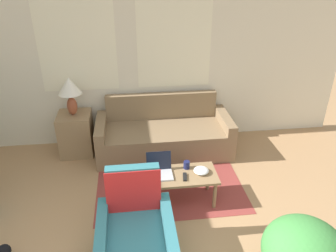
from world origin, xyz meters
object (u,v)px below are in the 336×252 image
(table_lamp, at_px, (70,90))
(tv_remote, at_px, (185,177))
(laptop, at_px, (160,170))
(couch, at_px, (164,135))
(cup_navy, at_px, (187,165))
(armchair, at_px, (136,240))
(snack_bowl, at_px, (201,171))
(coffee_table, at_px, (173,178))

(table_lamp, bearing_deg, tv_remote, -44.34)
(laptop, distance_m, tv_remote, 0.31)
(couch, relative_size, laptop, 6.72)
(table_lamp, xyz_separation_m, laptop, (1.14, -1.27, -0.58))
(cup_navy, bearing_deg, armchair, -124.79)
(armchair, height_order, table_lamp, table_lamp)
(couch, distance_m, snack_bowl, 1.27)
(coffee_table, distance_m, laptop, 0.19)
(couch, height_order, table_lamp, table_lamp)
(table_lamp, xyz_separation_m, tv_remote, (1.42, -1.39, -0.63))
(table_lamp, xyz_separation_m, snack_bowl, (1.63, -1.32, -0.61))
(armchair, height_order, cup_navy, armchair)
(couch, distance_m, table_lamp, 1.53)
(couch, bearing_deg, armchair, -103.69)
(cup_navy, bearing_deg, tv_remote, -105.69)
(armchair, height_order, laptop, armchair)
(coffee_table, height_order, tv_remote, tv_remote)
(armchair, height_order, snack_bowl, armchair)
(coffee_table, relative_size, cup_navy, 10.72)
(armchair, bearing_deg, couch, 76.31)
(laptop, bearing_deg, tv_remote, -22.04)
(cup_navy, bearing_deg, snack_bowl, -35.87)
(cup_navy, bearing_deg, table_lamp, 140.80)
(laptop, bearing_deg, armchair, -110.03)
(cup_navy, bearing_deg, couch, 98.09)
(table_lamp, bearing_deg, snack_bowl, -38.89)
(couch, height_order, cup_navy, couch)
(tv_remote, bearing_deg, cup_navy, 74.31)
(snack_bowl, bearing_deg, armchair, -134.41)
(cup_navy, bearing_deg, coffee_table, -147.28)
(table_lamp, relative_size, snack_bowl, 3.10)
(coffee_table, height_order, laptop, laptop)
(couch, height_order, armchair, armchair)
(table_lamp, relative_size, cup_navy, 5.75)
(snack_bowl, bearing_deg, table_lamp, 141.11)
(cup_navy, distance_m, tv_remote, 0.20)
(laptop, xyz_separation_m, tv_remote, (0.29, -0.12, -0.04))
(snack_bowl, xyz_separation_m, tv_remote, (-0.21, -0.07, -0.02))
(armchair, bearing_deg, laptop, 69.97)
(laptop, relative_size, cup_navy, 3.02)
(armchair, distance_m, laptop, 0.95)
(table_lamp, height_order, snack_bowl, table_lamp)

